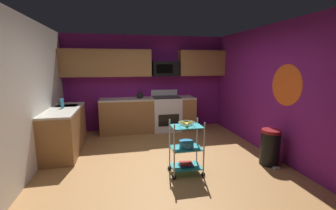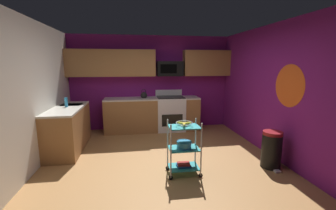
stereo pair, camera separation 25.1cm
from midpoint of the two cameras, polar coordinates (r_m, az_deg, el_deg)
floor at (r=4.38m, az=0.22°, el=-14.58°), size 4.40×4.80×0.04m
wall_back at (r=6.40m, az=-3.21°, el=5.63°), size 4.52×0.06×2.60m
wall_left at (r=4.27m, az=-30.84°, el=1.81°), size 0.06×4.80×2.60m
wall_right at (r=4.88m, az=27.11°, el=3.03°), size 0.06×4.80×2.60m
wall_flower_decal at (r=4.54m, az=29.79°, el=4.24°), size 0.00×0.75×0.75m
counter_run at (r=5.75m, az=-9.87°, el=-3.51°), size 3.48×2.24×0.92m
oven_range at (r=6.28m, az=1.72°, el=-2.05°), size 0.76×0.65×1.10m
upper_cabinets at (r=6.18m, az=-4.12°, el=10.56°), size 4.40×0.33×0.70m
microwave at (r=6.23m, az=1.60°, el=9.20°), size 0.70×0.39×0.40m
rolling_cart at (r=3.80m, az=5.95°, el=-10.89°), size 0.56×0.36×0.91m
fruit_bowl at (r=3.67m, az=6.08°, el=-4.70°), size 0.27×0.27×0.07m
mixing_bowl_large at (r=3.78m, az=6.02°, el=-9.93°), size 0.25×0.25×0.11m
book_stack at (r=3.92m, az=5.87°, el=-14.88°), size 0.24×0.18×0.06m
kettle at (r=6.09m, az=-4.97°, el=2.49°), size 0.21×0.18×0.26m
dish_soap_bottle at (r=5.21m, az=-23.17°, el=0.62°), size 0.06×0.06×0.20m
trash_can at (r=4.52m, az=26.24°, el=-10.11°), size 0.34×0.42×0.66m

